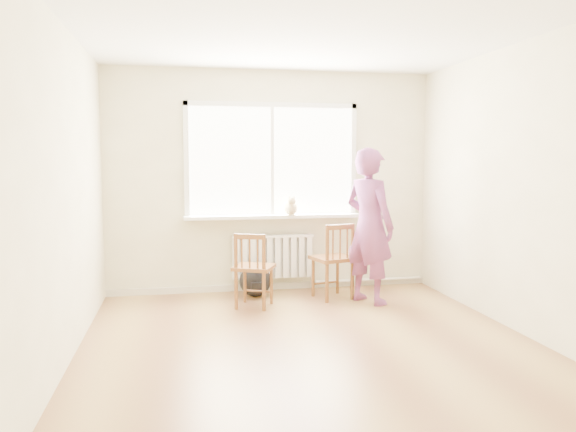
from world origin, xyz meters
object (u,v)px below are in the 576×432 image
backpack (255,281)px  cat (291,207)px  chair_left (253,270)px  chair_right (335,261)px  person (369,226)px

backpack → cat: bearing=16.3°
chair_left → backpack: size_ratio=2.20×
chair_right → person: size_ratio=0.51×
chair_right → cat: size_ratio=2.40×
chair_right → person: bearing=132.0°
cat → backpack: size_ratio=0.98×
chair_left → cat: 1.05m
chair_right → backpack: chair_right is taller
chair_right → cat: 0.86m
person → backpack: bearing=36.1°
person → cat: person is taller
cat → backpack: 0.98m
backpack → person: bearing=-22.7°
person → backpack: size_ratio=4.63×
chair_right → backpack: size_ratio=2.36×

